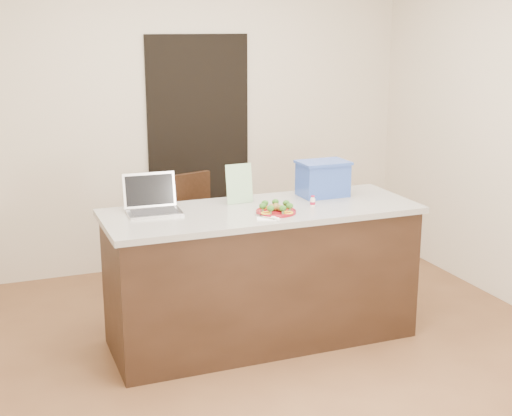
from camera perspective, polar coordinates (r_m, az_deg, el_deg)
name	(u,v)px	position (r m, az deg, el deg)	size (l,w,h in m)	color
ground	(276,354)	(4.74, 1.59, -11.57)	(4.00, 4.00, 0.00)	brown
room_shell	(278,104)	(4.28, 1.74, 8.29)	(4.00, 4.00, 4.00)	white
doorway	(199,152)	(6.25, -4.57, 4.51)	(0.90, 0.02, 2.00)	black
island	(262,275)	(4.77, 0.46, -5.35)	(2.06, 0.76, 0.92)	black
plate	(276,211)	(4.52, 1.61, -0.27)	(0.26, 0.26, 0.02)	maroon
meatballs	(276,207)	(4.52, 1.62, 0.04)	(0.10, 0.10, 0.04)	olive
broccoli	(276,205)	(4.51, 1.61, 0.22)	(0.21, 0.21, 0.04)	#1E4C14
pepper_rings	(276,210)	(4.52, 1.61, -0.16)	(0.24, 0.24, 0.01)	yellow
napkin	(268,218)	(4.40, 0.96, -0.77)	(0.14, 0.14, 0.01)	white
fork	(264,217)	(4.41, 0.67, -0.69)	(0.08, 0.16, 0.00)	#B5B5BA
knife	(273,217)	(4.40, 1.41, -0.70)	(0.03, 0.20, 0.01)	white
yogurt_bottle	(313,202)	(4.69, 4.56, 0.48)	(0.03, 0.03, 0.07)	white
laptop	(152,202)	(4.59, -8.33, 0.51)	(0.35, 0.28, 0.24)	silver
leaflet	(239,184)	(4.74, -1.35, 1.96)	(0.18, 0.00, 0.26)	white
blue_box	(323,178)	(4.97, 5.37, 2.38)	(0.34, 0.25, 0.25)	#2D4BA3
chair	(190,230)	(5.47, -5.29, -1.79)	(0.53, 0.54, 0.97)	black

